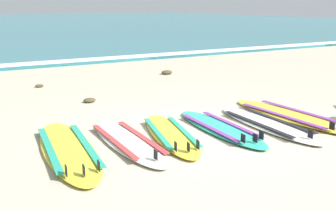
{
  "coord_description": "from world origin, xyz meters",
  "views": [
    {
      "loc": [
        -3.49,
        -4.66,
        1.82
      ],
      "look_at": [
        -0.21,
        0.9,
        0.25
      ],
      "focal_mm": 44.58,
      "sensor_mm": 36.0,
      "label": 1
    }
  ],
  "objects_px": {
    "surfboard_1": "(128,141)",
    "surfboard_4": "(267,124)",
    "surfboard_2": "(171,134)",
    "surfboard_5": "(291,116)",
    "surfboard_0": "(68,149)",
    "surfboard_3": "(220,128)"
  },
  "relations": [
    {
      "from": "surfboard_1",
      "to": "surfboard_4",
      "type": "bearing_deg",
      "value": -9.22
    },
    {
      "from": "surfboard_1",
      "to": "surfboard_4",
      "type": "height_order",
      "value": "same"
    },
    {
      "from": "surfboard_2",
      "to": "surfboard_5",
      "type": "xyz_separation_m",
      "value": [
        2.21,
        -0.15,
        -0.0
      ]
    },
    {
      "from": "surfboard_2",
      "to": "surfboard_4",
      "type": "distance_m",
      "value": 1.56
    },
    {
      "from": "surfboard_0",
      "to": "surfboard_3",
      "type": "bearing_deg",
      "value": -6.19
    },
    {
      "from": "surfboard_2",
      "to": "surfboard_4",
      "type": "xyz_separation_m",
      "value": [
        1.53,
        -0.32,
        -0.0
      ]
    },
    {
      "from": "surfboard_0",
      "to": "surfboard_3",
      "type": "relative_size",
      "value": 1.18
    },
    {
      "from": "surfboard_5",
      "to": "surfboard_1",
      "type": "bearing_deg",
      "value": 176.35
    },
    {
      "from": "surfboard_4",
      "to": "surfboard_5",
      "type": "height_order",
      "value": "same"
    },
    {
      "from": "surfboard_1",
      "to": "surfboard_4",
      "type": "relative_size",
      "value": 0.98
    },
    {
      "from": "surfboard_4",
      "to": "surfboard_5",
      "type": "distance_m",
      "value": 0.71
    },
    {
      "from": "surfboard_2",
      "to": "surfboard_5",
      "type": "relative_size",
      "value": 0.84
    },
    {
      "from": "surfboard_1",
      "to": "surfboard_3",
      "type": "relative_size",
      "value": 1.02
    },
    {
      "from": "surfboard_2",
      "to": "surfboard_5",
      "type": "distance_m",
      "value": 2.22
    },
    {
      "from": "surfboard_0",
      "to": "surfboard_4",
      "type": "height_order",
      "value": "same"
    },
    {
      "from": "surfboard_2",
      "to": "surfboard_3",
      "type": "height_order",
      "value": "same"
    },
    {
      "from": "surfboard_0",
      "to": "surfboard_1",
      "type": "bearing_deg",
      "value": -7.23
    },
    {
      "from": "surfboard_3",
      "to": "surfboard_5",
      "type": "relative_size",
      "value": 0.85
    },
    {
      "from": "surfboard_0",
      "to": "surfboard_5",
      "type": "height_order",
      "value": "same"
    },
    {
      "from": "surfboard_2",
      "to": "surfboard_3",
      "type": "relative_size",
      "value": 0.99
    },
    {
      "from": "surfboard_0",
      "to": "surfboard_2",
      "type": "distance_m",
      "value": 1.44
    },
    {
      "from": "surfboard_0",
      "to": "surfboard_4",
      "type": "xyz_separation_m",
      "value": [
        2.96,
        -0.45,
        -0.0
      ]
    }
  ]
}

